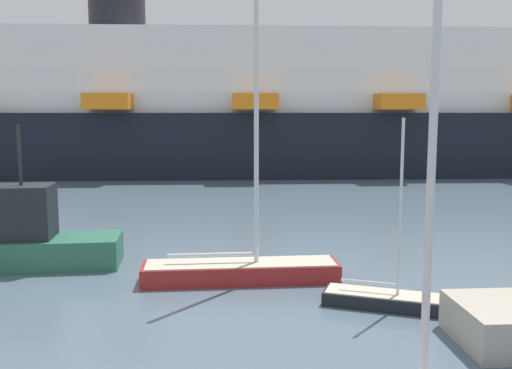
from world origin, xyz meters
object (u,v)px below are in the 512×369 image
at_px(sailboat_1, 388,298).
at_px(fishing_boat_2, 31,239).
at_px(sailboat_2, 241,267).
at_px(cruise_ship, 312,111).

bearing_deg(sailboat_1, fishing_boat_2, 178.77).
bearing_deg(sailboat_2, sailboat_1, -35.73).
bearing_deg(cruise_ship, fishing_boat_2, -114.67).
bearing_deg(sailboat_2, fishing_boat_2, 161.77).
height_order(sailboat_2, cruise_ship, cruise_ship).
bearing_deg(sailboat_2, cruise_ship, 75.41).
bearing_deg(sailboat_1, sailboat_2, 168.02).
relative_size(sailboat_1, fishing_boat_2, 0.85).
distance_m(sailboat_2, fishing_boat_2, 8.88).
bearing_deg(fishing_boat_2, sailboat_1, 153.42).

